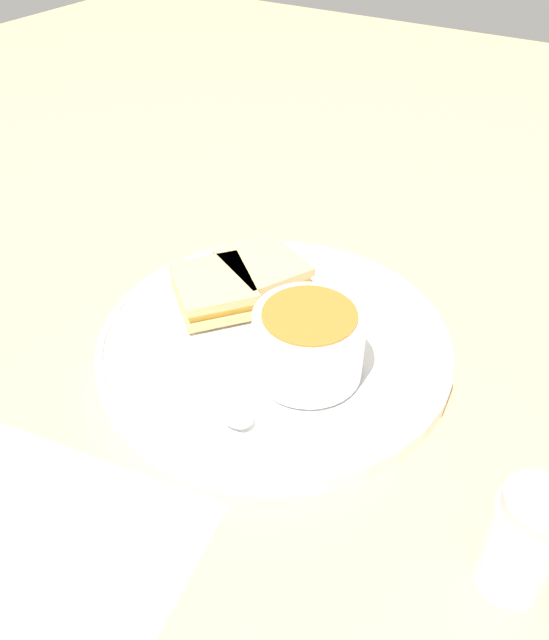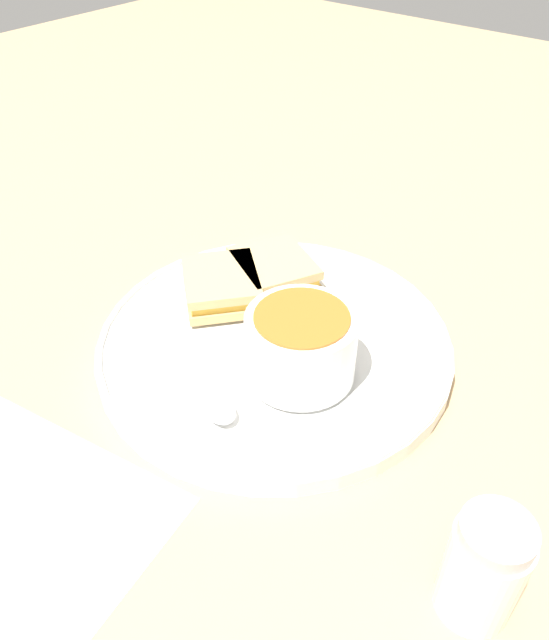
# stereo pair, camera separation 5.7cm
# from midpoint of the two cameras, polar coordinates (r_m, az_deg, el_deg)

# --- Properties ---
(ground_plane) EXTENTS (2.40, 2.40, 0.00)m
(ground_plane) POSITION_cam_midpoint_polar(r_m,az_deg,el_deg) (0.60, -2.74, -2.97)
(ground_plane) COLOR tan
(plate) EXTENTS (0.33, 0.33, 0.02)m
(plate) POSITION_cam_midpoint_polar(r_m,az_deg,el_deg) (0.59, -2.78, -2.17)
(plate) COLOR white
(plate) RESTS_ON ground_plane
(soup_bowl) EXTENTS (0.09, 0.09, 0.06)m
(soup_bowl) POSITION_cam_midpoint_polar(r_m,az_deg,el_deg) (0.52, 0.01, -2.20)
(soup_bowl) COLOR white
(soup_bowl) RESTS_ON plate
(spoon) EXTENTS (0.04, 0.10, 0.01)m
(spoon) POSITION_cam_midpoint_polar(r_m,az_deg,el_deg) (0.51, -7.34, -8.32)
(spoon) COLOR silver
(spoon) RESTS_ON plate
(sandwich_half_near) EXTENTS (0.10, 0.11, 0.03)m
(sandwich_half_near) POSITION_cam_midpoint_polar(r_m,az_deg,el_deg) (0.64, -3.60, 4.42)
(sandwich_half_near) COLOR tan
(sandwich_half_near) RESTS_ON plate
(sandwich_half_far) EXTENTS (0.11, 0.11, 0.03)m
(sandwich_half_far) POSITION_cam_midpoint_polar(r_m,az_deg,el_deg) (0.62, -8.23, 2.64)
(sandwich_half_far) COLOR tan
(sandwich_half_far) RESTS_ON plate
(salt_shaker) EXTENTS (0.05, 0.05, 0.09)m
(salt_shaker) POSITION_cam_midpoint_polar(r_m,az_deg,el_deg) (0.44, 18.26, -18.84)
(salt_shaker) COLOR silver
(salt_shaker) RESTS_ON ground_plane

